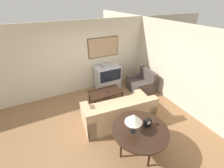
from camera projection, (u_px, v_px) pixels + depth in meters
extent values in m
plane|color=#8E6642|center=(106.00, 120.00, 4.70)|extent=(12.00, 12.00, 0.00)
cube|color=beige|center=(82.00, 58.00, 5.67)|extent=(12.00, 0.06, 2.70)
cube|color=#4C381E|center=(104.00, 47.00, 5.81)|extent=(1.26, 0.03, 0.77)
cube|color=tan|center=(104.00, 47.00, 5.80)|extent=(1.21, 0.01, 0.72)
cube|color=beige|center=(176.00, 66.00, 5.03)|extent=(0.06, 12.00, 2.70)
cube|color=#99704C|center=(109.00, 101.00, 5.57)|extent=(2.10, 1.64, 0.01)
cube|color=#B7B7BC|center=(108.00, 83.00, 6.26)|extent=(0.99, 0.57, 0.44)
cube|color=#B7B7BC|center=(108.00, 73.00, 6.02)|extent=(0.99, 0.57, 0.54)
cube|color=black|center=(111.00, 76.00, 5.80)|extent=(0.89, 0.01, 0.47)
cube|color=#9E9EA3|center=(108.00, 66.00, 5.86)|extent=(0.44, 0.31, 0.09)
cube|color=tan|center=(118.00, 114.00, 4.60)|extent=(2.17, 1.18, 0.46)
cube|color=tan|center=(123.00, 111.00, 4.07)|extent=(2.10, 0.41, 0.41)
cube|color=tan|center=(144.00, 105.00, 4.85)|extent=(0.33, 1.01, 0.62)
cube|color=tan|center=(88.00, 120.00, 4.27)|extent=(0.33, 1.01, 0.62)
cube|color=#877154|center=(136.00, 105.00, 4.34)|extent=(0.37, 0.15, 0.34)
cube|color=#877154|center=(106.00, 113.00, 4.05)|extent=(0.37, 0.15, 0.34)
cube|color=#473D38|center=(140.00, 86.00, 6.13)|extent=(0.89, 1.00, 0.40)
cube|color=#473D38|center=(148.00, 75.00, 6.03)|extent=(0.23, 0.97, 0.45)
cube|color=#473D38|center=(135.00, 80.00, 6.41)|extent=(0.84, 0.20, 0.54)
cube|color=#473D38|center=(146.00, 89.00, 5.78)|extent=(0.84, 0.20, 0.54)
cube|color=black|center=(106.00, 92.00, 5.33)|extent=(1.15, 0.62, 0.04)
cylinder|color=black|center=(95.00, 105.00, 5.03)|extent=(0.04, 0.04, 0.40)
cylinder|color=black|center=(122.00, 97.00, 5.44)|extent=(0.04, 0.04, 0.40)
cylinder|color=black|center=(90.00, 97.00, 5.44)|extent=(0.04, 0.04, 0.40)
cylinder|color=black|center=(115.00, 90.00, 5.84)|extent=(0.04, 0.04, 0.40)
cylinder|color=black|center=(140.00, 130.00, 3.36)|extent=(1.27, 1.27, 0.04)
cube|color=black|center=(140.00, 132.00, 3.40)|extent=(1.08, 0.51, 0.08)
cylinder|color=black|center=(121.00, 147.00, 3.44)|extent=(0.05, 0.05, 0.75)
cylinder|color=black|center=(152.00, 133.00, 3.78)|extent=(0.05, 0.05, 0.75)
cylinder|color=black|center=(150.00, 156.00, 3.24)|extent=(0.05, 0.05, 0.75)
cylinder|color=black|center=(133.00, 131.00, 3.29)|extent=(0.11, 0.11, 0.02)
cylinder|color=black|center=(133.00, 124.00, 3.17)|extent=(0.02, 0.02, 0.42)
cone|color=white|center=(134.00, 118.00, 3.10)|extent=(0.37, 0.37, 0.20)
cube|color=black|center=(147.00, 123.00, 3.40)|extent=(0.16, 0.09, 0.18)
cylinder|color=white|center=(149.00, 123.00, 3.34)|extent=(0.09, 0.01, 0.09)
cube|color=black|center=(107.00, 91.00, 5.30)|extent=(0.11, 0.16, 0.02)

